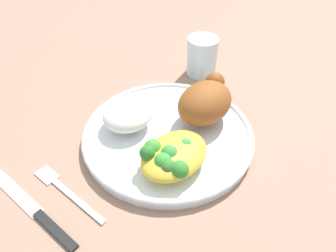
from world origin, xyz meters
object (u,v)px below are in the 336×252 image
Objects in this scene: rice_pile at (127,115)px; mac_cheese_with_broccoli at (172,156)px; fork at (65,190)px; knife at (39,214)px; plate at (168,135)px; water_glass at (202,56)px; roasted_chicken at (206,101)px.

rice_pile is 0.11m from mac_cheese_with_broccoli.
rice_pile is 0.15m from fork.
rice_pile is 0.20m from knife.
mac_cheese_with_broccoli reaches higher than knife.
rice_pile is (-0.03, 0.06, 0.03)m from plate.
mac_cheese_with_broccoli is (-0.05, -0.05, 0.03)m from plate.
fork is 0.05m from knife.
water_glass is (0.20, 0.08, 0.03)m from plate.
water_glass is at bearing 21.56° from plate.
roasted_chicken reaches higher than water_glass.
fork is at bearing 143.62° from mac_cheese_with_broccoli.
plate is at bearing -13.21° from fork.
rice_pile is at bearing 79.73° from mac_cheese_with_broccoli.
water_glass reaches higher than plate.
mac_cheese_with_broccoli is 0.58× the size of knife.
plate is 0.22m from knife.
roasted_chicken reaches higher than fork.
rice_pile is at bearing 138.57° from roasted_chicken.
water_glass is at bearing 5.92° from knife.
roasted_chicken is 0.30m from knife.
plate is 1.96× the size of fork.
knife is (-0.22, 0.03, -0.01)m from plate.
plate is at bearing -64.14° from rice_pile.
roasted_chicken reaches higher than rice_pile.
plate is 3.54× the size of water_glass.
rice_pile is at bearing 8.08° from fork.
fork is at bearing 164.99° from roasted_chicken.
mac_cheese_with_broccoli is 0.77× the size of fork.
water_glass is at bearing 4.24° from rice_pile.
plate is 0.08m from mac_cheese_with_broccoli.
knife is at bearing -172.09° from rice_pile.
fork is (-0.17, 0.04, -0.01)m from plate.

